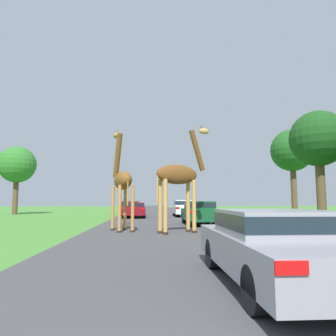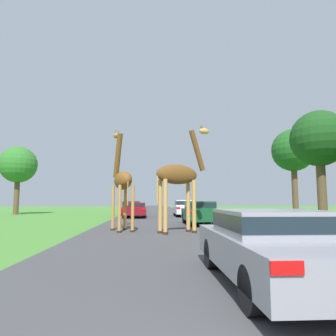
% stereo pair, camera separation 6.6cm
% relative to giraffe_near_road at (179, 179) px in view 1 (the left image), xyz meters
% --- Properties ---
extents(road, '(7.49, 120.00, 0.00)m').
position_rel_giraffe_near_road_xyz_m(road, '(-0.74, 16.92, -2.51)').
color(road, '#424244').
rests_on(road, ground).
extents(giraffe_near_road, '(2.81, 1.55, 5.23)m').
position_rel_giraffe_near_road_xyz_m(giraffe_near_road, '(0.00, 0.00, 0.00)').
color(giraffe_near_road, tan).
rests_on(giraffe_near_road, ground).
extents(giraffe_companion, '(1.44, 2.68, 5.35)m').
position_rel_giraffe_near_road_xyz_m(giraffe_companion, '(-2.77, 1.10, -0.01)').
color(giraffe_companion, '#B77F3D').
rests_on(giraffe_companion, ground).
extents(car_lead_maroon, '(1.98, 4.53, 1.31)m').
position_rel_giraffe_near_road_xyz_m(car_lead_maroon, '(0.91, -8.57, -1.80)').
color(car_lead_maroon, gray).
rests_on(car_lead_maroon, ground).
extents(car_queue_right, '(1.87, 4.36, 1.44)m').
position_rel_giraffe_near_road_xyz_m(car_queue_right, '(1.71, 4.71, -1.73)').
color(car_queue_right, '#144C28').
rests_on(car_queue_right, ground).
extents(car_queue_left, '(1.81, 4.39, 1.53)m').
position_rel_giraffe_near_road_xyz_m(car_queue_left, '(1.79, 14.47, -1.70)').
color(car_queue_left, silver).
rests_on(car_queue_left, ground).
extents(car_far_ahead, '(1.93, 4.03, 1.30)m').
position_rel_giraffe_near_road_xyz_m(car_far_ahead, '(-2.74, 12.73, -1.81)').
color(car_far_ahead, maroon).
rests_on(car_far_ahead, ground).
extents(car_verge_right, '(1.90, 4.72, 1.41)m').
position_rel_giraffe_near_road_xyz_m(car_verge_right, '(-3.36, 17.62, -1.76)').
color(car_verge_right, '#561914').
rests_on(car_verge_right, ground).
extents(tree_centre_back, '(3.94, 3.94, 7.36)m').
position_rel_giraffe_near_road_xyz_m(tree_centre_back, '(-15.84, 19.31, 2.81)').
color(tree_centre_back, brown).
rests_on(tree_centre_back, ground).
extents(tree_far_right, '(3.87, 3.87, 7.72)m').
position_rel_giraffe_near_road_xyz_m(tree_far_right, '(10.31, 5.90, 3.17)').
color(tree_far_right, brown).
rests_on(tree_far_right, ground).
extents(tree_mid_field, '(4.22, 4.22, 8.63)m').
position_rel_giraffe_near_road_xyz_m(tree_mid_field, '(12.88, 14.98, 3.92)').
color(tree_mid_field, brown).
rests_on(tree_mid_field, ground).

